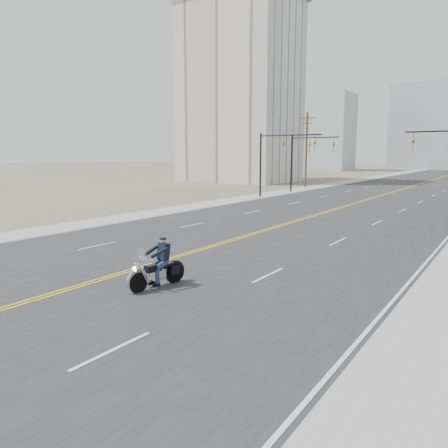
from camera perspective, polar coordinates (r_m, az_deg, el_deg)
name	(u,v)px	position (r m, az deg, el deg)	size (l,w,h in m)	color
ground_plane	(102,280)	(17.38, -15.60, -7.02)	(400.00, 400.00, 0.00)	#776D56
road	(426,182)	(81.91, 24.89, 4.98)	(20.00, 200.00, 0.01)	#303033
sidewalk_left	(358,180)	(84.47, 17.15, 5.52)	(3.00, 200.00, 0.01)	#A5A5A0
traffic_mast_left	(277,152)	(47.99, 6.95, 9.31)	(7.10, 0.26, 7.00)	black
traffic_mast_far	(304,153)	(55.37, 10.44, 9.13)	(6.10, 0.26, 7.00)	black
utility_pole_left	(306,149)	(63.98, 10.70, 9.64)	(2.20, 0.30, 10.50)	brown
apartment_block	(240,93)	(78.07, 2.09, 16.68)	(18.00, 14.00, 30.00)	silver
haze_bldg_a	(327,132)	(134.68, 13.29, 11.56)	(14.00, 12.00, 22.00)	#B7BCC6
haze_bldg_d	(427,127)	(153.01, 24.99, 11.40)	(20.00, 15.00, 26.00)	#ADB2B7
haze_bldg_f	(300,144)	(154.17, 9.95, 10.21)	(12.00, 12.00, 16.00)	#ADB2B7
motorcyclist	(157,263)	(15.76, -8.81, -5.05)	(0.99, 2.32, 1.81)	black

